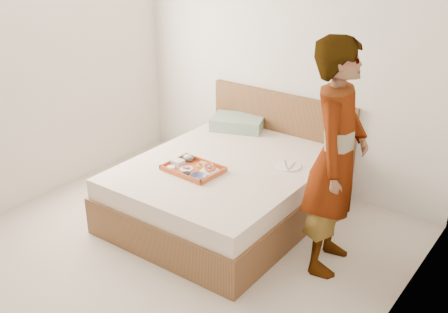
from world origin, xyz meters
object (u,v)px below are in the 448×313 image
Objects in this scene: dinner_plate at (289,166)px; person at (336,159)px; tray at (193,168)px; bed at (226,189)px.

person is (0.62, -0.41, 0.39)m from dinner_plate.
tray reaches higher than dinner_plate.
dinner_plate is at bearing 44.53° from tray.
dinner_plate is (0.50, 0.28, 0.27)m from bed.
tray is 1.33m from person.
tray is at bearing 85.78° from person.
dinner_plate is 0.84m from person.
tray reaches higher than bed.
tray is 2.26× the size of dinner_plate.
tray is 0.26× the size of person.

